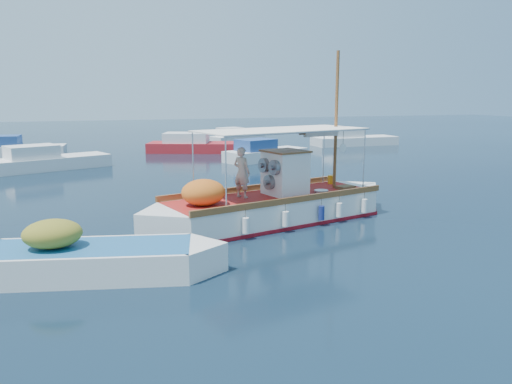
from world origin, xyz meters
name	(u,v)px	position (x,y,z in m)	size (l,w,h in m)	color
ground	(294,225)	(0.00, 0.00, 0.00)	(160.00, 160.00, 0.00)	black
fishing_caique	(272,206)	(-0.60, 0.74, 0.58)	(10.47, 4.80, 6.60)	white
dinghy	(88,262)	(-7.20, -3.06, 0.37)	(7.08, 3.15, 1.77)	white
bg_boat_nw	(47,162)	(-9.55, 17.67, 0.49)	(7.60, 4.94, 1.80)	silver
bg_boat_n	(199,146)	(1.73, 24.21, 0.49)	(9.27, 5.78, 1.80)	#A81C21
bg_boat_ne	(264,154)	(4.98, 17.33, 0.49)	(6.70, 4.31, 1.80)	silver
bg_boat_e	(352,140)	(16.58, 25.17, 0.49)	(8.03, 2.65, 1.80)	silver
bg_boat_far_w	(12,150)	(-12.56, 26.14, 0.49)	(7.41, 2.88, 1.80)	silver
bg_boat_far_n	(236,139)	(6.57, 29.88, 0.49)	(5.89, 4.00, 1.80)	silver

